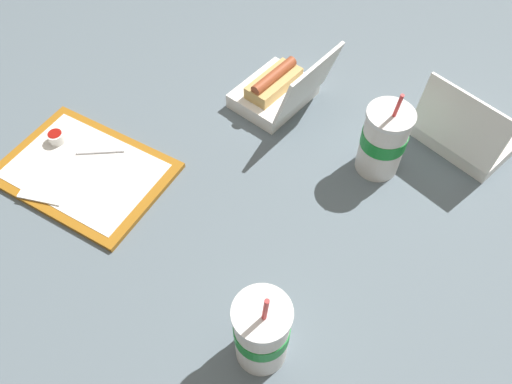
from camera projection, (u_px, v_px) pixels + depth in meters
ground_plane at (254, 194)px, 1.10m from camera, size 3.20×3.20×0.00m
food_tray at (85, 172)px, 1.13m from camera, size 0.42×0.33×0.01m
ketchup_cup at (56, 136)px, 1.16m from camera, size 0.04×0.04×0.02m
napkin_stack at (49, 183)px, 1.10m from camera, size 0.11×0.11×0.00m
plastic_fork at (101, 150)px, 1.15m from camera, size 0.11×0.05×0.00m
clamshell_hotdog_right at (278, 90)px, 1.23m from camera, size 0.26×0.25×0.18m
clamshell_hotdog_left at (465, 132)px, 1.15m from camera, size 0.25×0.23×0.18m
soda_cup_corner at (262, 332)px, 0.82m from camera, size 0.10×0.10×0.23m
soda_cup_back at (383, 140)px, 1.07m from camera, size 0.10×0.10×0.23m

